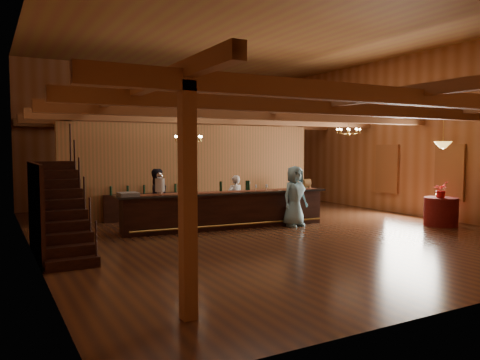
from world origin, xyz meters
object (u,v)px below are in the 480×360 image
round_table (441,212)px  backbar_shelf (152,206)px  pendant_lamp (443,145)px  staff_second (156,199)px  beverage_dispenser (160,184)px  chandelier_left (189,138)px  raffle_drum (306,183)px  chandelier_right (348,131)px  bartender (235,199)px  tasting_bar (226,210)px  guest (295,196)px  floor_plant (303,196)px

round_table → backbar_shelf: bearing=143.8°
pendant_lamp → staff_second: 8.51m
beverage_dispenser → chandelier_left: size_ratio=0.75×
raffle_drum → round_table: bearing=-38.0°
chandelier_right → pendant_lamp: 3.33m
bartender → staff_second: size_ratio=0.85×
raffle_drum → round_table: 4.06m
tasting_bar → staff_second: (-1.87, 0.73, 0.33)m
backbar_shelf → guest: guest is taller
floor_plant → raffle_drum: bearing=-124.1°
beverage_dispenser → floor_plant: size_ratio=0.51×
floor_plant → pendant_lamp: bearing=-66.5°
backbar_shelf → floor_plant: 5.36m
bartender → staff_second: staff_second is taller
chandelier_right → beverage_dispenser: bearing=-177.7°
guest → staff_second: bearing=149.7°
tasting_bar → floor_plant: 4.20m
chandelier_right → staff_second: 7.15m
round_table → staff_second: size_ratio=0.56×
round_table → chandelier_left: 7.74m
chandelier_left → chandelier_right: bearing=2.4°
beverage_dispenser → pendant_lamp: pendant_lamp is taller
tasting_bar → guest: bearing=-15.5°
bartender → guest: 1.88m
pendant_lamp → chandelier_left: bearing=156.6°
tasting_bar → bartender: bartender is taller
beverage_dispenser → guest: 3.96m
chandelier_right → bartender: (-4.33, 0.22, -2.16)m
beverage_dispenser → bartender: 2.69m
pendant_lamp → bartender: pendant_lamp is taller
backbar_shelf → staff_second: bearing=-96.0°
backbar_shelf → pendant_lamp: pendant_lamp is taller
guest → raffle_drum: bearing=21.3°
tasting_bar → floor_plant: bearing=27.0°
raffle_drum → chandelier_left: chandelier_left is taller
bartender → staff_second: 2.52m
raffle_drum → chandelier_left: bearing=172.3°
pendant_lamp → raffle_drum: bearing=142.0°
beverage_dispenser → bartender: bearing=10.9°
raffle_drum → floor_plant: bearing=55.9°
pendant_lamp → chandelier_right: bearing=103.8°
tasting_bar → backbar_shelf: tasting_bar is taller
raffle_drum → backbar_shelf: (-4.02, 2.79, -0.80)m
tasting_bar → guest: guest is taller
backbar_shelf → bartender: 2.75m
staff_second → guest: bearing=153.8°
beverage_dispenser → guest: guest is taller
round_table → chandelier_left: size_ratio=1.22×
bartender → floor_plant: bartender is taller
bartender → guest: size_ratio=0.83×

